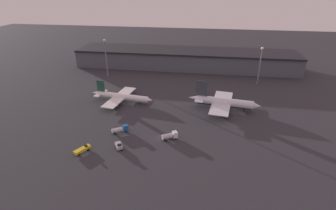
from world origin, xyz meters
TOP-DOWN VIEW (x-y plane):
  - ground at (0.00, 0.00)m, footprint 600.00×600.00m
  - terminal_building at (0.00, 106.30)m, footprint 169.36×31.48m
  - airplane_0 at (-29.24, 34.35)m, footprint 37.54×30.89m
  - airplane_1 at (27.44, 33.60)m, footprint 38.43×32.24m
  - service_vehicle_0 at (-19.04, 1.73)m, footprint 7.36×5.69m
  - service_vehicle_1 at (3.85, -0.35)m, footprint 7.04×5.22m
  - service_vehicle_2 at (-15.70, -10.36)m, footprint 4.42×5.14m
  - service_vehicle_3 at (-29.29, -15.01)m, footprint 5.35×7.22m
  - lamp_post_0 at (-52.64, 74.75)m, footprint 1.80×1.80m
  - lamp_post_1 at (50.92, 74.75)m, footprint 1.80×1.80m

SIDE VIEW (x-z plane):
  - ground at x=0.00m, z-range 0.00..0.00m
  - service_vehicle_3 at x=-29.29m, z-range -0.07..2.53m
  - service_vehicle_2 at x=-15.70m, z-range -0.09..2.70m
  - service_vehicle_0 at x=-19.04m, z-range 0.10..3.34m
  - service_vehicle_1 at x=3.85m, z-range 0.14..3.44m
  - airplane_0 at x=-29.24m, z-range -2.72..8.68m
  - airplane_1 at x=27.44m, z-range -3.50..11.28m
  - terminal_building at x=0.00m, z-range 0.04..13.78m
  - lamp_post_1 at x=50.92m, z-range 3.40..28.33m
  - lamp_post_0 at x=-52.64m, z-range 3.48..30.11m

